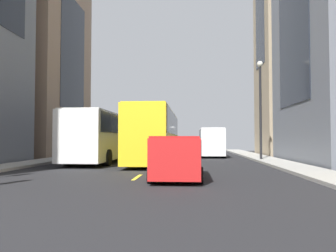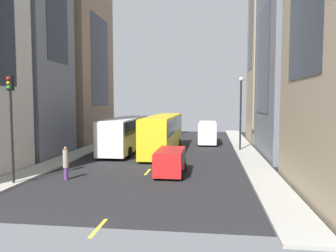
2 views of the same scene
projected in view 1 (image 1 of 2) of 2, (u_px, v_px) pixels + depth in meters
ground_plane at (161, 161)px, 24.30m from camera, size 41.99×41.99×0.00m
sidewalk_west at (57, 159)px, 24.88m from camera, size 2.08×44.00×0.15m
sidewalk_east at (269, 160)px, 23.74m from camera, size 2.08×44.00×0.15m
lane_stripe_1 at (137, 177)px, 13.84m from camera, size 0.16×2.00×0.01m
lane_stripe_2 at (161, 161)px, 24.30m from camera, size 0.16×2.00×0.01m
lane_stripe_3 at (170, 154)px, 34.77m from camera, size 0.16×2.00×0.01m
lane_stripe_4 at (175, 151)px, 45.23m from camera, size 0.16×2.00×0.01m
building_west_2 at (37, 55)px, 32.16m from camera, size 7.32×11.35×19.81m
city_bus_white at (103, 134)px, 23.32m from camera, size 2.80×11.28×3.35m
streetcar_yellow at (156, 132)px, 23.44m from camera, size 2.70×13.72×3.59m
delivery_van_white at (211, 140)px, 29.74m from camera, size 2.25×5.80×2.58m
car_red_0 at (177, 154)px, 13.16m from camera, size 2.02×4.06×1.73m
car_green_1 at (162, 145)px, 37.69m from camera, size 2.08×4.25×1.52m
pedestrian_crossing_mid at (76, 141)px, 28.95m from camera, size 0.32×0.32×2.36m
streetlamp_near at (260, 99)px, 24.24m from camera, size 0.44×0.44×7.28m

